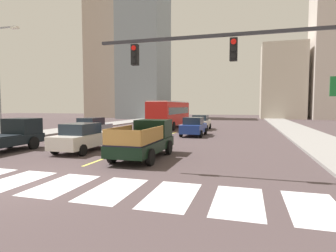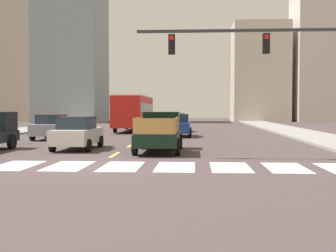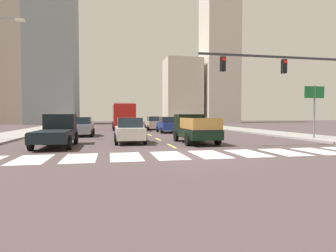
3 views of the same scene
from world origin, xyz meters
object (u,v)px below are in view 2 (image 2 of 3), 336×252
Objects in this scene: city_bus at (134,110)px; sedan_far at (178,125)px; sedan_near_left at (176,122)px; pickup_stakebed at (160,132)px; sedan_near_right at (78,133)px; traffic_signal_gantry at (295,58)px; sedan_mid at (52,127)px.

sedan_far is (4.46, -7.70, -1.09)m from city_bus.
pickup_stakebed is at bearing -88.62° from sedan_near_left.
city_bus is at bearing 88.77° from sedan_near_right.
city_bus is 18.38m from sedan_near_right.
sedan_near_right is (-4.36, 0.62, -0.08)m from pickup_stakebed.
sedan_far is 11.69m from sedan_near_right.
traffic_signal_gantry is (9.90, -22.21, 2.28)m from city_bus.
sedan_mid is 13.09m from sedan_near_left.
pickup_stakebed is 0.52× the size of traffic_signal_gantry.
sedan_near_left is at bearing -13.40° from city_bus.
sedan_near_left is (4.36, 17.49, 0.00)m from sedan_near_right.
sedan_near_right is (-4.84, -10.65, 0.00)m from sedan_far.
sedan_near_right is at bearing -92.51° from city_bus.
traffic_signal_gantry reaches higher than sedan_near_left.
sedan_near_left is at bearing 105.51° from traffic_signal_gantry.
sedan_far is at bearing 19.32° from sedan_mid.
city_bus is 2.45× the size of sedan_near_left.
pickup_stakebed is at bearing -93.54° from sedan_far.
sedan_far is (0.48, 11.27, -0.08)m from pickup_stakebed.
pickup_stakebed is 7.51m from traffic_signal_gantry.
sedan_far is at bearing -61.25° from city_bus.
sedan_near_right is 1.00× the size of sedan_mid.
city_bus is 4.21m from sedan_near_left.
pickup_stakebed is 11.28m from sedan_far.
city_bus is 2.45× the size of sedan_mid.
sedan_near_right is 11.49m from traffic_signal_gantry.
sedan_near_right is at bearing 172.62° from pickup_stakebed.
pickup_stakebed is 18.11m from sedan_near_left.
traffic_signal_gantry reaches higher than sedan_mid.
sedan_mid is 0.44× the size of traffic_signal_gantry.
city_bus is 1.09× the size of traffic_signal_gantry.
city_bus is at bearing 114.03° from traffic_signal_gantry.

